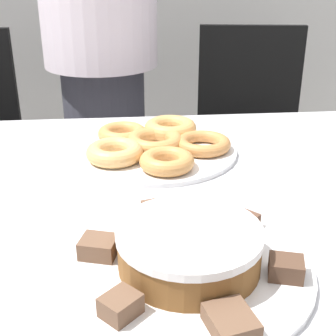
{
  "coord_description": "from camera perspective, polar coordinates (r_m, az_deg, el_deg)",
  "views": [
    {
      "loc": [
        -0.07,
        -0.76,
        1.12
      ],
      "look_at": [
        0.0,
        0.0,
        0.78
      ],
      "focal_mm": 50.0,
      "sensor_mm": 36.0,
      "label": 1
    }
  ],
  "objects": [
    {
      "name": "donut_4",
      "position": [
        0.99,
        -6.52,
        1.92
      ],
      "size": [
        0.12,
        0.12,
        0.04
      ],
      "color": "#E5AD66",
      "rests_on": "plate_donuts"
    },
    {
      "name": "donut_1",
      "position": [
        1.05,
        4.3,
        2.97
      ],
      "size": [
        0.12,
        0.12,
        0.03
      ],
      "color": "#C68447",
      "rests_on": "plate_donuts"
    },
    {
      "name": "donut_2",
      "position": [
        1.13,
        0.29,
        4.87
      ],
      "size": [
        0.13,
        0.13,
        0.04
      ],
      "color": "tan",
      "rests_on": "plate_donuts"
    },
    {
      "name": "lamington_2",
      "position": [
        0.57,
        7.66,
        -18.09
      ],
      "size": [
        0.06,
        0.07,
        0.02
      ],
      "rotation": [
        0.0,
        0.0,
        4.95
      ],
      "color": "brown",
      "rests_on": "plate_cake"
    },
    {
      "name": "office_chair_right",
      "position": [
        1.82,
        9.81,
        1.3
      ],
      "size": [
        0.5,
        0.5,
        0.9
      ],
      "rotation": [
        0.0,
        0.0,
        -0.14
      ],
      "color": "black",
      "rests_on": "ground_plane"
    },
    {
      "name": "donut_3",
      "position": [
        1.11,
        -5.58,
        4.22
      ],
      "size": [
        0.12,
        0.12,
        0.03
      ],
      "color": "#D18E4C",
      "rests_on": "plate_donuts"
    },
    {
      "name": "plate_cake",
      "position": [
        0.67,
        2.56,
        -12.09
      ],
      "size": [
        0.35,
        0.35,
        0.01
      ],
      "color": "white",
      "rests_on": "table"
    },
    {
      "name": "person_standing",
      "position": [
        1.58,
        -8.17,
        13.98
      ],
      "size": [
        0.37,
        0.37,
        1.62
      ],
      "color": "#383842",
      "rests_on": "ground_plane"
    },
    {
      "name": "plate_donuts",
      "position": [
        1.06,
        -1.59,
        2.17
      ],
      "size": [
        0.37,
        0.37,
        0.01
      ],
      "color": "white",
      "rests_on": "table"
    },
    {
      "name": "lamington_1",
      "position": [
        0.58,
        -5.81,
        -16.33
      ],
      "size": [
        0.06,
        0.06,
        0.03
      ],
      "rotation": [
        0.0,
        0.0,
        3.91
      ],
      "color": "brown",
      "rests_on": "plate_cake"
    },
    {
      "name": "lamington_4",
      "position": [
        0.75,
        8.86,
        -6.51
      ],
      "size": [
        0.07,
        0.07,
        0.02
      ],
      "rotation": [
        0.0,
        0.0,
        7.05
      ],
      "color": "brown",
      "rests_on": "plate_cake"
    },
    {
      "name": "lamington_0",
      "position": [
        0.69,
        -8.44,
        -9.49
      ],
      "size": [
        0.06,
        0.06,
        0.03
      ],
      "rotation": [
        0.0,
        0.0,
        2.86
      ],
      "color": "brown",
      "rests_on": "plate_cake"
    },
    {
      "name": "lamington_3",
      "position": [
        0.66,
        14.19,
        -11.74
      ],
      "size": [
        0.05,
        0.05,
        0.03
      ],
      "rotation": [
        0.0,
        0.0,
        6.0
      ],
      "color": "#513828",
      "rests_on": "plate_cake"
    },
    {
      "name": "frosted_cake",
      "position": [
        0.65,
        2.62,
        -9.64
      ],
      "size": [
        0.2,
        0.2,
        0.06
      ],
      "color": "brown",
      "rests_on": "plate_cake"
    },
    {
      "name": "lamington_5",
      "position": [
        0.76,
        -1.02,
        -5.5
      ],
      "size": [
        0.06,
        0.07,
        0.03
      ],
      "rotation": [
        0.0,
        0.0,
        8.09
      ],
      "color": "brown",
      "rests_on": "plate_cake"
    },
    {
      "name": "table",
      "position": [
        0.89,
        -0.14,
        -7.88
      ],
      "size": [
        1.78,
        0.98,
        0.72
      ],
      "color": "silver",
      "rests_on": "ground_plane"
    },
    {
      "name": "donut_0",
      "position": [
        1.05,
        -1.6,
        3.26
      ],
      "size": [
        0.13,
        0.13,
        0.03
      ],
      "color": "#D18E4C",
      "rests_on": "plate_donuts"
    },
    {
      "name": "donut_5",
      "position": [
        0.95,
        -0.13,
        0.83
      ],
      "size": [
        0.11,
        0.11,
        0.03
      ],
      "color": "#D18E4C",
      "rests_on": "plate_donuts"
    }
  ]
}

